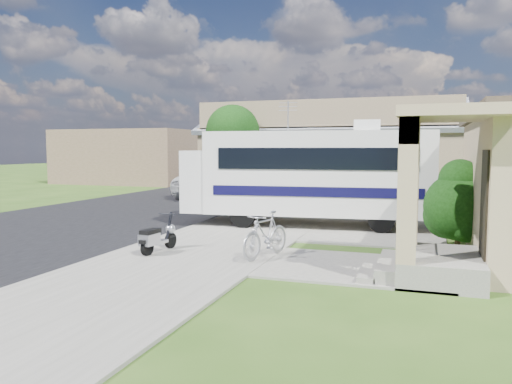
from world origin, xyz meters
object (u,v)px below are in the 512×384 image
(motorhome, at_px, (309,173))
(scooter, at_px, (157,238))
(van, at_px, (257,175))
(garden_hose, at_px, (396,259))
(shrub, at_px, (461,204))
(pickup_truck, at_px, (219,183))
(bicycle, at_px, (266,237))

(motorhome, xyz_separation_m, scooter, (-2.54, -5.74, -1.36))
(motorhome, xyz_separation_m, van, (-7.10, 15.67, -0.98))
(scooter, distance_m, garden_hose, 5.76)
(shrub, xyz_separation_m, pickup_truck, (-11.34, 10.87, -0.40))
(bicycle, bearing_deg, shrub, 48.11)
(pickup_truck, bearing_deg, garden_hose, 135.15)
(motorhome, distance_m, bicycle, 5.54)
(bicycle, distance_m, van, 22.29)
(scooter, relative_size, garden_hose, 3.85)
(bicycle, distance_m, pickup_truck, 15.23)
(shrub, distance_m, bicycle, 5.22)
(motorhome, xyz_separation_m, pickup_truck, (-6.75, 8.18, -0.99))
(garden_hose, bearing_deg, scooter, -169.86)
(scooter, xyz_separation_m, pickup_truck, (-4.21, 13.91, 0.38))
(pickup_truck, distance_m, van, 7.50)
(motorhome, height_order, shrub, motorhome)
(shrub, relative_size, bicycle, 1.31)
(shrub, distance_m, scooter, 7.80)
(motorhome, distance_m, van, 17.23)
(scooter, height_order, van, van)
(shrub, bearing_deg, garden_hose, -126.07)
(motorhome, bearing_deg, van, 108.26)
(bicycle, height_order, pickup_truck, pickup_truck)
(motorhome, xyz_separation_m, shrub, (4.59, -2.69, -0.58))
(scooter, bearing_deg, garden_hose, 15.49)
(motorhome, relative_size, garden_hose, 22.52)
(pickup_truck, bearing_deg, motorhome, 137.29)
(scooter, height_order, garden_hose, scooter)
(motorhome, height_order, scooter, motorhome)
(garden_hose, bearing_deg, motorhome, 123.38)
(bicycle, xyz_separation_m, van, (-7.27, 21.06, 0.27))
(shrub, bearing_deg, scooter, -156.90)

